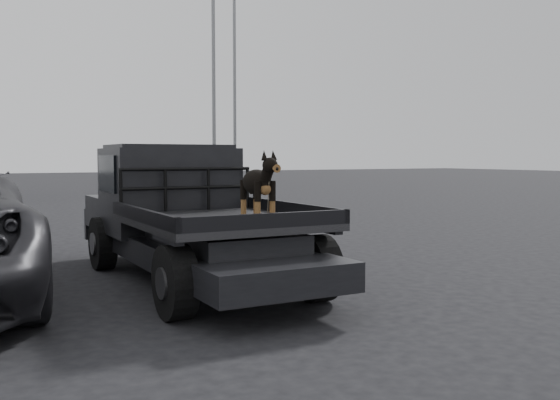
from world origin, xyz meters
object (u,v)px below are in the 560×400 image
flatbed_ute (193,247)px  distant_car_b (153,172)px  floodlight_mid (213,36)px  dog (258,188)px  floodlight_far (234,41)px

flatbed_ute → distant_car_b: bearing=74.0°
floodlight_mid → distant_car_b: bearing=99.4°
dog → distant_car_b: bearing=75.2°
dog → floodlight_mid: floodlight_mid is taller
dog → distant_car_b: (7.90, 29.81, -0.59)m
distant_car_b → floodlight_far: floodlight_far is taller
dog → floodlight_far: floodlight_far is taller
dog → floodlight_far: (12.21, 27.64, 7.10)m
distant_car_b → floodlight_mid: bearing=-81.0°
dog → distant_car_b: 30.85m
flatbed_ute → dog: size_ratio=7.30×
flatbed_ute → floodlight_mid: size_ratio=0.39×
floodlight_mid → floodlight_far: (3.20, 4.54, 0.78)m
flatbed_ute → floodlight_far: 30.09m
floodlight_far → flatbed_ute: bearing=-115.4°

